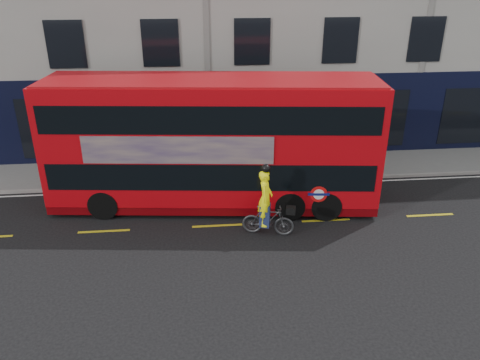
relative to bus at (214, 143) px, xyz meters
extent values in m
plane|color=black|center=(-0.01, -3.29, -2.52)|extent=(120.00, 120.00, 0.00)
cube|color=gray|center=(-0.01, 3.21, -2.46)|extent=(60.00, 3.00, 0.12)
cube|color=gray|center=(-0.01, 1.71, -2.46)|extent=(60.00, 0.12, 0.13)
cube|color=black|center=(-0.01, 4.69, -0.52)|extent=(50.00, 0.08, 4.00)
cube|color=silver|center=(-0.01, 1.41, -2.52)|extent=(58.00, 0.10, 0.01)
cube|color=#BF070F|center=(-0.05, 0.01, 0.15)|extent=(12.36, 4.09, 4.36)
cube|color=#5F0307|center=(-0.05, 0.01, -2.19)|extent=(12.36, 4.03, 0.33)
cube|color=black|center=(-0.05, 0.01, -0.81)|extent=(11.88, 4.07, 0.99)
cube|color=black|center=(-0.05, 0.01, 1.28)|extent=(11.88, 4.07, 0.99)
cube|color=#9E0B11|center=(-0.05, 0.01, 2.35)|extent=(12.11, 3.95, 0.09)
cube|color=black|center=(6.00, -0.67, -0.81)|extent=(0.32, 2.47, 0.99)
cube|color=black|center=(6.00, -0.67, 1.28)|extent=(0.32, 2.47, 0.99)
cube|color=black|center=(-6.09, 0.68, -0.81)|extent=(0.32, 2.47, 0.99)
cube|color=tan|center=(-1.30, -1.27, 0.24)|extent=(6.58, 0.77, 0.99)
cylinder|color=red|center=(3.63, -1.82, -1.42)|extent=(0.62, 0.09, 0.62)
cylinder|color=white|center=(3.63, -1.83, -1.42)|extent=(0.40, 0.06, 0.40)
cube|color=#0C1459|center=(3.63, -1.83, -1.42)|extent=(0.77, 0.11, 0.10)
cylinder|color=black|center=(4.12, -0.46, -1.97)|extent=(1.41, 2.91, 1.10)
cylinder|color=black|center=(2.80, -0.31, -1.97)|extent=(1.41, 2.91, 1.10)
cylinder|color=black|center=(-3.99, 0.45, -1.97)|extent=(1.41, 2.91, 1.10)
imported|color=#404144|center=(1.71, -2.53, -1.98)|extent=(1.88, 0.95, 1.09)
imported|color=#FFFD0B|center=(1.60, -2.50, -1.13)|extent=(0.64, 0.82, 1.99)
cube|color=black|center=(2.44, -2.72, -1.52)|extent=(0.37, 0.32, 0.25)
cube|color=navy|center=(1.60, -2.50, -1.78)|extent=(0.44, 0.50, 0.79)
sphere|color=black|center=(1.60, -2.50, -0.05)|extent=(0.30, 0.30, 0.30)
camera|label=1|loc=(-0.64, -16.44, 5.93)|focal=35.00mm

